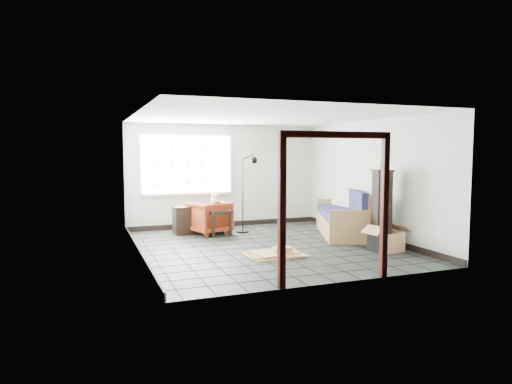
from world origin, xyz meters
name	(u,v)px	position (x,y,z in m)	size (l,w,h in m)	color
ground	(265,246)	(0.00, 0.00, 0.00)	(5.50, 5.50, 0.00)	black
room_shell	(265,163)	(0.00, 0.03, 1.68)	(5.02, 5.52, 2.61)	#A4A9A2
window_panel	(187,164)	(-1.00, 2.70, 1.60)	(2.32, 0.08, 1.52)	silver
doorway_trim	(336,188)	(0.00, -2.70, 1.38)	(1.80, 0.08, 2.20)	#370F0C
futon_sofa	(345,218)	(2.22, 0.60, 0.38)	(1.72, 2.53, 1.05)	olive
armchair	(209,216)	(-0.68, 1.82, 0.42)	(0.81, 0.76, 0.84)	maroon
side_table	(218,214)	(-0.55, 1.53, 0.48)	(0.60, 0.60, 0.59)	black
table_lamp	(216,199)	(-0.59, 1.59, 0.84)	(0.25, 0.25, 0.36)	black
projector	(214,207)	(-0.63, 1.57, 0.64)	(0.37, 0.33, 0.11)	silver
floor_lamp	(248,191)	(0.21, 1.59, 1.00)	(0.50, 0.48, 1.87)	black
console_shelf	(191,220)	(-1.06, 2.01, 0.32)	(0.85, 0.41, 0.64)	black
tall_shelf	(382,208)	(2.10, -0.93, 0.79)	(0.43, 0.50, 1.56)	black
pot	(385,167)	(2.10, -1.01, 1.62)	(0.21, 0.21, 0.12)	black
open_box	(386,242)	(2.01, -1.23, 0.19)	(0.96, 0.56, 0.51)	#A1704E
cardboard_pile	(276,253)	(-0.12, -0.81, 0.04)	(1.12, 0.83, 0.16)	#A1704E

